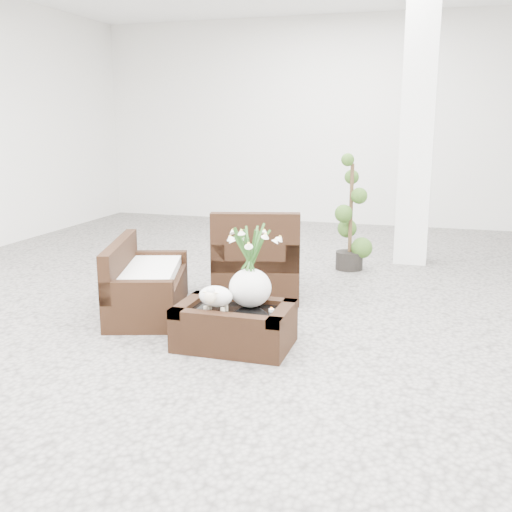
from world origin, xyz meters
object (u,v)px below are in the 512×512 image
(topiary, at_px, (351,214))
(coffee_table, at_px, (235,328))
(armchair, at_px, (256,252))
(loveseat, at_px, (148,277))

(topiary, bearing_deg, coffee_table, -100.14)
(coffee_table, bearing_deg, armchair, 99.95)
(armchair, relative_size, loveseat, 0.71)
(coffee_table, relative_size, loveseat, 0.70)
(armchair, distance_m, topiary, 1.62)
(coffee_table, distance_m, armchair, 1.49)
(loveseat, bearing_deg, armchair, -62.22)
(loveseat, height_order, topiary, topiary)
(armchair, bearing_deg, coffee_table, 84.87)
(topiary, bearing_deg, armchair, -118.41)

